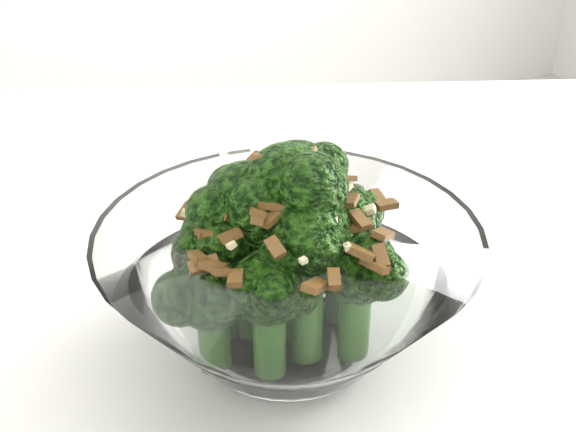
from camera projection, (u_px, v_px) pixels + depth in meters
name	position (u px, v px, depth m)	size (l,w,h in m)	color
broccoli_dish	(288.00, 273.00, 0.45)	(0.21, 0.21, 0.13)	white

